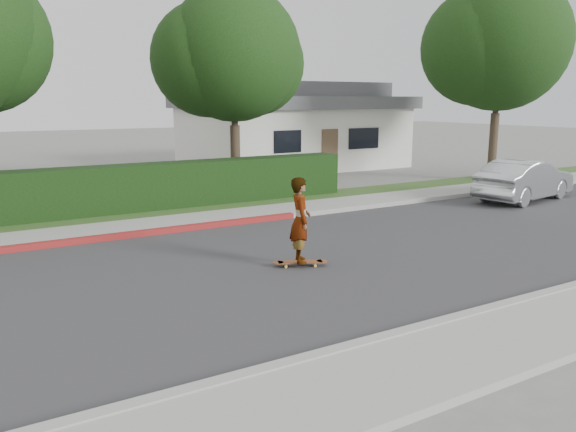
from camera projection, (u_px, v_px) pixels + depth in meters
name	position (u px, v px, depth m)	size (l,w,h in m)	color
ground	(347.00, 255.00, 12.65)	(120.00, 120.00, 0.00)	slate
road	(347.00, 255.00, 12.65)	(60.00, 8.00, 0.01)	#2D2D30
curb_near	(497.00, 309.00, 9.18)	(60.00, 0.20, 0.15)	#9E9E99
sidewalk_near	(546.00, 329.00, 8.42)	(60.00, 1.60, 0.12)	gray
curb_far	(262.00, 219.00, 16.09)	(60.00, 0.20, 0.15)	#9E9E99
curb_red_section	(80.00, 241.00, 13.60)	(12.00, 0.21, 0.15)	maroon
sidewalk_far	(248.00, 214.00, 16.85)	(60.00, 1.60, 0.12)	gray
planting_strip	(226.00, 206.00, 18.21)	(60.00, 1.60, 0.10)	#2D4C1E
hedge	(127.00, 190.00, 17.08)	(15.00, 1.00, 1.50)	black
tree_center	(231.00, 58.00, 20.14)	(5.66, 4.84, 7.44)	#33261C
tree_right	(496.00, 46.00, 23.36)	(6.32, 5.60, 8.56)	#33261C
house	(290.00, 126.00, 29.70)	(10.60, 8.60, 4.30)	beige
skateboard	(300.00, 262.00, 11.72)	(1.14, 0.68, 0.11)	gold
skateboarder	(300.00, 220.00, 11.54)	(0.65, 0.42, 1.77)	white
car_silver	(525.00, 180.00, 19.38)	(1.51, 4.34, 1.43)	silver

